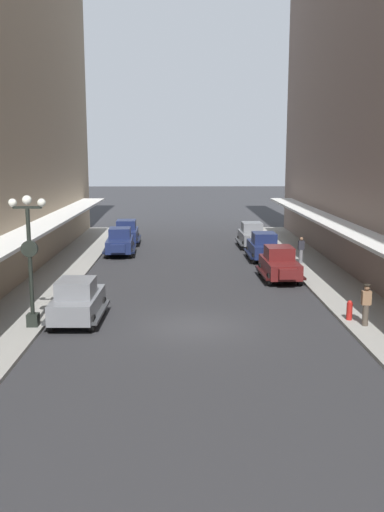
% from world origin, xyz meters
% --- Properties ---
extents(ground_plane, '(200.00, 200.00, 0.00)m').
position_xyz_m(ground_plane, '(0.00, 0.00, 0.00)').
color(ground_plane, '#2D2D30').
extents(sidewalk_left, '(3.00, 60.00, 0.15)m').
position_xyz_m(sidewalk_left, '(-7.50, 0.00, 0.07)').
color(sidewalk_left, '#99968E').
rests_on(sidewalk_left, ground).
extents(sidewalk_right, '(3.00, 60.00, 0.15)m').
position_xyz_m(sidewalk_right, '(7.50, 0.00, 0.07)').
color(sidewalk_right, '#99968E').
rests_on(sidewalk_right, ground).
extents(parked_car_0, '(2.30, 4.32, 1.84)m').
position_xyz_m(parked_car_0, '(-4.78, 16.52, 0.94)').
color(parked_car_0, '#19234C').
rests_on(parked_car_0, ground).
extents(parked_car_1, '(2.22, 4.29, 1.84)m').
position_xyz_m(parked_car_1, '(4.73, 19.52, 0.94)').
color(parked_car_1, slate).
rests_on(parked_car_1, ground).
extents(parked_car_2, '(2.20, 4.28, 1.84)m').
position_xyz_m(parked_car_2, '(-4.82, 0.75, 0.94)').
color(parked_car_2, slate).
rests_on(parked_car_2, ground).
extents(parked_car_3, '(2.25, 4.30, 1.84)m').
position_xyz_m(parked_car_3, '(-4.79, 21.19, 0.94)').
color(parked_car_3, '#19234C').
rests_on(parked_car_3, ground).
extents(parked_car_4, '(2.19, 4.28, 1.84)m').
position_xyz_m(parked_car_4, '(4.83, 14.35, 0.94)').
color(parked_car_4, '#19234C').
rests_on(parked_car_4, ground).
extents(parked_car_5, '(2.23, 4.29, 1.84)m').
position_xyz_m(parked_car_5, '(4.87, 8.43, 0.94)').
color(parked_car_5, '#591919').
rests_on(parked_car_5, ground).
extents(lamp_post_with_clock, '(1.42, 0.44, 5.16)m').
position_xyz_m(lamp_post_with_clock, '(-6.40, -0.29, 2.99)').
color(lamp_post_with_clock, black).
rests_on(lamp_post_with_clock, sidewalk_left).
extents(fire_hydrant, '(0.24, 0.24, 0.82)m').
position_xyz_m(fire_hydrant, '(6.35, 0.32, 0.56)').
color(fire_hydrant, '#B21E19').
rests_on(fire_hydrant, sidewalk_right).
extents(pedestrian_0, '(0.36, 0.24, 1.64)m').
position_xyz_m(pedestrian_0, '(6.90, 12.46, 0.99)').
color(pedestrian_0, slate).
rests_on(pedestrian_0, sidewalk_right).
extents(pedestrian_1, '(0.36, 0.28, 1.67)m').
position_xyz_m(pedestrian_1, '(6.75, -0.48, 1.01)').
color(pedestrian_1, '#4C4238').
rests_on(pedestrian_1, sidewalk_right).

